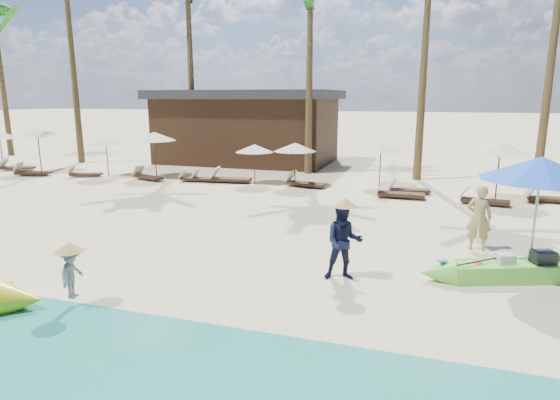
% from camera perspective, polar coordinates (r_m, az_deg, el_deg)
% --- Properties ---
extents(ground, '(240.00, 240.00, 0.00)m').
position_cam_1_polar(ground, '(10.48, 2.04, -9.58)').
color(ground, beige).
rests_on(ground, ground).
extents(green_canoe, '(4.97, 2.03, 0.66)m').
position_cam_1_polar(green_canoe, '(11.65, 27.55, -7.60)').
color(green_canoe, '#6EDE43').
rests_on(green_canoe, ground).
extents(tourist, '(0.64, 0.43, 1.73)m').
position_cam_1_polar(tourist, '(13.19, 23.09, -2.01)').
color(tourist, tan).
rests_on(tourist, ground).
extents(vendor_green, '(0.96, 0.82, 1.71)m').
position_cam_1_polar(vendor_green, '(10.29, 7.76, -5.08)').
color(vendor_green, '#131834').
rests_on(vendor_green, ground).
extents(vendor_yellow, '(0.48, 0.69, 0.98)m').
position_cam_1_polar(vendor_yellow, '(9.80, -24.06, -8.12)').
color(vendor_yellow, gray).
rests_on(vendor_yellow, ground).
extents(blue_umbrella, '(2.51, 2.51, 2.70)m').
position_cam_1_polar(blue_umbrella, '(11.44, 29.22, 3.37)').
color(blue_umbrella, '#99999E').
rests_on(blue_umbrella, ground).
extents(resort_parasol_1, '(2.28, 2.28, 2.35)m').
position_cam_1_polar(resort_parasol_1, '(28.06, -27.48, 7.38)').
color(resort_parasol_1, '#332114').
rests_on(resort_parasol_1, ground).
extents(lounger_1_left, '(1.85, 1.05, 0.60)m').
position_cam_1_polar(lounger_1_left, '(29.26, -29.56, 3.53)').
color(lounger_1_left, '#332114').
rests_on(lounger_1_left, ground).
extents(lounger_1_right, '(1.89, 1.02, 0.61)m').
position_cam_1_polar(lounger_1_right, '(26.92, -28.12, 3.04)').
color(lounger_1_right, '#332114').
rests_on(lounger_1_right, ground).
extents(resort_parasol_2, '(1.95, 1.95, 2.01)m').
position_cam_1_polar(resort_parasol_2, '(24.91, -20.46, 6.81)').
color(resort_parasol_2, '#332114').
rests_on(resort_parasol_2, ground).
extents(lounger_2_left, '(1.69, 1.00, 0.55)m').
position_cam_1_polar(lounger_2_left, '(25.44, -22.83, 3.02)').
color(lounger_2_left, '#332114').
rests_on(lounger_2_left, ground).
extents(resort_parasol_3, '(2.17, 2.17, 2.24)m').
position_cam_1_polar(resort_parasol_3, '(24.11, -15.09, 7.49)').
color(resort_parasol_3, '#332114').
rests_on(resort_parasol_3, ground).
extents(lounger_3_left, '(1.80, 1.04, 0.58)m').
position_cam_1_polar(lounger_3_left, '(23.50, -15.95, 2.84)').
color(lounger_3_left, '#332114').
rests_on(lounger_3_left, ground).
extents(lounger_3_right, '(1.69, 0.73, 0.56)m').
position_cam_1_polar(lounger_3_right, '(22.50, -10.37, 2.68)').
color(lounger_3_right, '#332114').
rests_on(lounger_3_right, ground).
extents(resort_parasol_4, '(1.76, 1.76, 1.82)m').
position_cam_1_polar(resort_parasol_4, '(21.43, -3.12, 6.31)').
color(resort_parasol_4, '#332114').
rests_on(resort_parasol_4, ground).
extents(lounger_4_left, '(1.70, 0.62, 0.57)m').
position_cam_1_polar(lounger_4_left, '(22.28, -8.85, 2.66)').
color(lounger_4_left, '#332114').
rests_on(lounger_4_left, ground).
extents(lounger_4_right, '(1.97, 0.84, 0.65)m').
position_cam_1_polar(lounger_4_right, '(21.95, -6.27, 2.65)').
color(lounger_4_right, '#332114').
rests_on(lounger_4_right, ground).
extents(resort_parasol_5, '(1.89, 1.89, 1.95)m').
position_cam_1_polar(resort_parasol_5, '(20.75, 1.85, 6.46)').
color(resort_parasol_5, '#332114').
rests_on(resort_parasol_5, ground).
extents(lounger_5_left, '(1.88, 0.87, 0.62)m').
position_cam_1_polar(lounger_5_left, '(20.83, 2.84, 2.15)').
color(lounger_5_left, '#332114').
rests_on(lounger_5_left, ground).
extents(resort_parasol_6, '(1.89, 1.89, 1.95)m').
position_cam_1_polar(resort_parasol_6, '(21.26, 12.21, 6.32)').
color(resort_parasol_6, '#332114').
rests_on(resort_parasol_6, ground).
extents(lounger_6_left, '(1.91, 0.60, 0.65)m').
position_cam_1_polar(lounger_6_left, '(19.07, 14.14, 0.86)').
color(lounger_6_left, '#332114').
rests_on(lounger_6_left, ground).
extents(lounger_6_right, '(1.81, 0.87, 0.59)m').
position_cam_1_polar(lounger_6_right, '(20.00, 15.12, 1.27)').
color(lounger_6_right, '#332114').
rests_on(lounger_6_right, ground).
extents(resort_parasol_7, '(2.20, 2.20, 2.26)m').
position_cam_1_polar(resort_parasol_7, '(19.65, 25.27, 5.76)').
color(resort_parasol_7, '#332114').
rests_on(resort_parasol_7, ground).
extents(lounger_7_left, '(1.84, 0.85, 0.60)m').
position_cam_1_polar(lounger_7_left, '(18.95, 23.35, 0.08)').
color(lounger_7_left, '#332114').
rests_on(lounger_7_left, ground).
extents(lounger_7_right, '(1.75, 0.55, 0.59)m').
position_cam_1_polar(lounger_7_right, '(20.45, 29.85, 0.28)').
color(lounger_7_right, '#332114').
rests_on(lounger_7_right, ground).
extents(pavilion_west, '(10.80, 6.60, 4.30)m').
position_cam_1_polar(pavilion_west, '(28.93, -3.95, 9.00)').
color(pavilion_west, '#332114').
rests_on(pavilion_west, ground).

